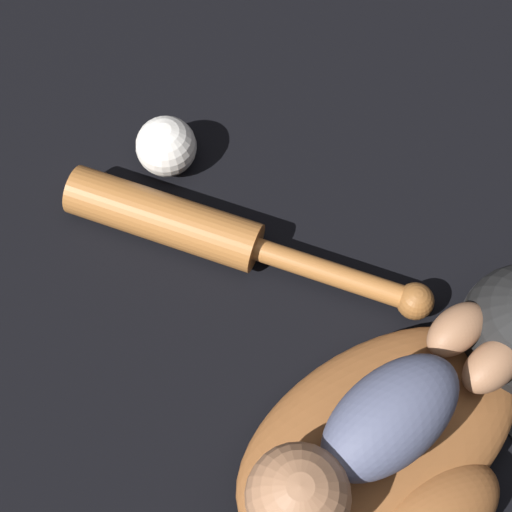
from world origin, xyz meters
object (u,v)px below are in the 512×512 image
baby_figure (368,437)px  baseball (166,146)px  baseball_glove (389,449)px  baseball_bat (204,231)px

baby_figure → baseball: (-0.09, -0.45, -0.08)m
baby_figure → baseball: bearing=-101.1°
baby_figure → baseball: baby_figure is taller
baseball_glove → baseball: size_ratio=4.78×
baseball → baby_figure: bearing=78.9°
baseball_bat → baseball_glove: bearing=86.8°
baseball_glove → baseball_bat: size_ratio=0.88×
baseball_bat → baseball: baseball is taller
baby_figure → baseball: size_ratio=4.37×
baseball → baseball_glove: bearing=82.8°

